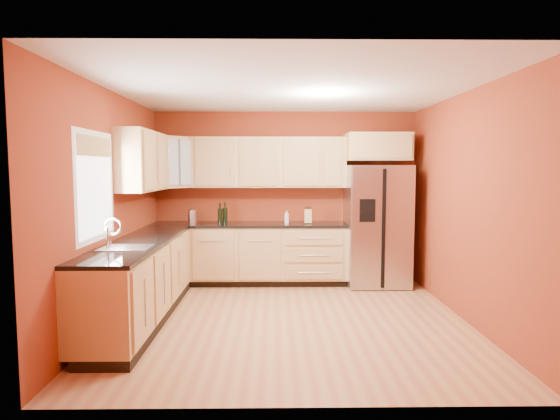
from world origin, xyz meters
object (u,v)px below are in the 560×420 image
wine_bottle_a (225,213)px  soap_dispenser (287,217)px  canister_left (193,217)px  knife_block (308,217)px  refrigerator (377,225)px

wine_bottle_a → soap_dispenser: bearing=-0.6°
canister_left → wine_bottle_a: size_ratio=0.62×
wine_bottle_a → soap_dispenser: (0.91, -0.01, -0.06)m
wine_bottle_a → knife_block: (1.23, -0.02, -0.05)m
canister_left → soap_dispenser: size_ratio=1.03×
soap_dispenser → refrigerator: bearing=-1.7°
refrigerator → knife_block: (-1.02, 0.03, 0.13)m
canister_left → knife_block: bearing=-1.5°
refrigerator → soap_dispenser: size_ratio=9.36×
knife_block → soap_dispenser: bearing=178.1°
refrigerator → canister_left: 2.74m
wine_bottle_a → soap_dispenser: 0.92m
soap_dispenser → knife_block: bearing=-2.1°
wine_bottle_a → soap_dispenser: size_ratio=1.65×
canister_left → wine_bottle_a: bearing=-2.6°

